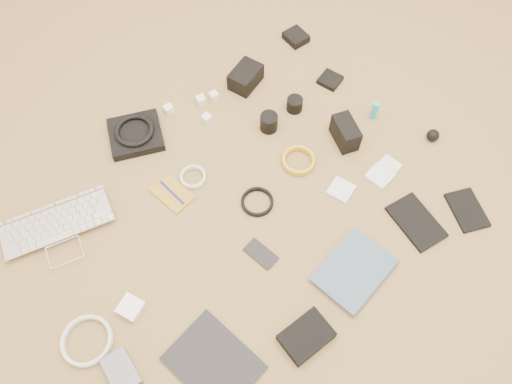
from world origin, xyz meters
TOP-DOWN VIEW (x-y plane):
  - laptop at (-0.53, 0.31)m, footprint 0.41×0.33m
  - headphone_pouch at (-0.13, 0.50)m, footprint 0.24×0.23m
  - headphones at (-0.13, 0.50)m, footprint 0.16×0.16m
  - charger_a at (0.03, 0.52)m, footprint 0.04×0.04m
  - charger_b at (0.15, 0.48)m, footprint 0.04×0.04m
  - charger_c at (0.20, 0.46)m, footprint 0.03×0.03m
  - charger_d at (0.11, 0.40)m, footprint 0.03×0.03m
  - dslr_camera at (0.34, 0.44)m, footprint 0.15×0.12m
  - lens_pouch at (0.64, 0.50)m, footprint 0.08×0.09m
  - notebook_olive at (-0.16, 0.22)m, footprint 0.11×0.15m
  - pen_blue at (-0.16, 0.22)m, footprint 0.02×0.12m
  - cable_white_a at (-0.07, 0.23)m, footprint 0.12×0.12m
  - lens_a at (0.27, 0.23)m, footprint 0.08×0.08m
  - lens_b at (0.40, 0.23)m, footprint 0.07×0.07m
  - card_reader at (0.59, 0.24)m, footprint 0.10×0.10m
  - power_brick at (-0.48, -0.03)m, footprint 0.09×0.09m
  - cable_white_b at (-0.63, -0.03)m, footprint 0.19×0.19m
  - cable_black at (0.04, 0.01)m, footprint 0.11×0.11m
  - cable_yellow at (0.25, 0.05)m, footprint 0.15×0.15m
  - flash at (0.44, 0.01)m, footprint 0.10×0.13m
  - lens_cleaner at (0.60, 0.02)m, footprint 0.02×0.02m
  - battery_charger at (-0.60, -0.16)m, footprint 0.09×0.12m
  - tablet at (-0.39, -0.31)m, footprint 0.23×0.27m
  - phone at (-0.07, -0.14)m, footprint 0.07×0.11m
  - filter_case_left at (0.29, -0.13)m, footprint 0.10×0.10m
  - filter_case_mid at (0.43, -0.18)m, footprint 0.09×0.09m
  - filter_case_right at (0.48, -0.17)m, footprint 0.08×0.08m
  - air_blower at (0.69, -0.19)m, footprint 0.05×0.05m
  - drive_case at (-0.14, -0.42)m, footprint 0.15×0.11m
  - paperback at (0.13, -0.45)m, footprint 0.26×0.21m
  - notebook_black_a at (0.39, -0.38)m, footprint 0.14×0.20m
  - notebook_black_b at (0.56, -0.45)m, footprint 0.15×0.18m

SIDE VIEW (x-z plane):
  - notebook_olive at x=-0.16m, z-range 0.00..0.01m
  - phone at x=-0.07m, z-range 0.00..0.01m
  - filter_case_right at x=0.48m, z-range 0.00..0.01m
  - cable_black at x=0.04m, z-range 0.00..0.01m
  - cable_white_a at x=-0.07m, z-range 0.00..0.01m
  - filter_case_left at x=0.29m, z-range 0.00..0.01m
  - filter_case_mid at x=0.43m, z-range 0.00..0.01m
  - tablet at x=-0.39m, z-range 0.00..0.01m
  - notebook_black_b at x=0.56m, z-range 0.00..0.01m
  - cable_white_b at x=-0.63m, z-range 0.00..0.01m
  - notebook_black_a at x=0.39m, z-range 0.00..0.01m
  - cable_yellow at x=0.25m, z-range 0.00..0.01m
  - card_reader at x=0.59m, z-range 0.00..0.02m
  - pen_blue at x=-0.16m, z-range 0.01..0.01m
  - paperback at x=0.13m, z-range 0.00..0.02m
  - laptop at x=-0.53m, z-range 0.00..0.03m
  - charger_c at x=0.20m, z-range 0.00..0.03m
  - power_brick at x=-0.48m, z-range 0.00..0.03m
  - charger_d at x=0.11m, z-range 0.00..0.03m
  - charger_a at x=0.03m, z-range 0.00..0.03m
  - charger_b at x=0.15m, z-range 0.00..0.03m
  - lens_pouch at x=0.64m, z-range 0.00..0.03m
  - battery_charger at x=-0.60m, z-range 0.00..0.03m
  - headphone_pouch at x=-0.13m, z-range 0.00..0.03m
  - drive_case at x=-0.14m, z-range 0.00..0.04m
  - air_blower at x=0.69m, z-range 0.00..0.04m
  - lens_b at x=0.40m, z-range 0.00..0.05m
  - lens_a at x=0.27m, z-range 0.00..0.07m
  - dslr_camera at x=0.34m, z-range 0.00..0.07m
  - lens_cleaner at x=0.60m, z-range 0.00..0.08m
  - headphones at x=-0.13m, z-range 0.03..0.05m
  - flash at x=0.44m, z-range 0.00..0.09m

